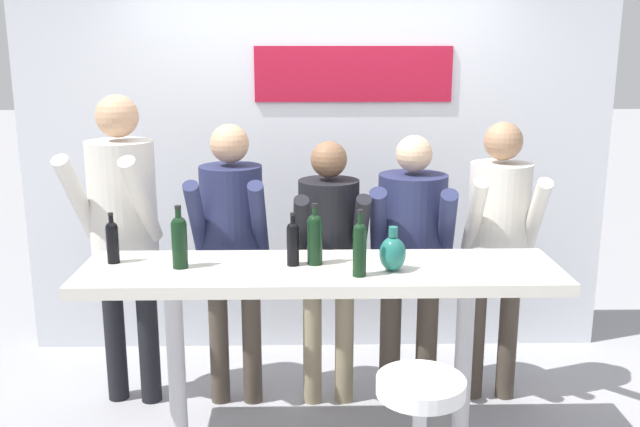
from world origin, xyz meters
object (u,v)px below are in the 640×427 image
at_px(wine_bottle_0, 315,236).
at_px(decorative_vase, 393,253).
at_px(person_center_right, 498,232).
at_px(wine_bottle_2, 293,241).
at_px(tasting_table, 320,297).
at_px(person_center, 411,242).
at_px(wine_bottle_1, 179,239).
at_px(wine_bottle_4, 112,240).
at_px(person_center_left, 329,246).
at_px(person_left, 232,236).
at_px(person_far_left, 123,218).
at_px(wine_bottle_3, 360,246).

height_order(wine_bottle_0, decorative_vase, wine_bottle_0).
relative_size(person_center_right, wine_bottle_2, 6.26).
relative_size(person_center_right, wine_bottle_0, 5.41).
distance_m(tasting_table, person_center, 0.82).
bearing_deg(wine_bottle_1, person_center_right, 18.92).
height_order(person_center, wine_bottle_4, person_center).
distance_m(person_center, decorative_vase, 0.71).
relative_size(person_center, wine_bottle_4, 6.20).
bearing_deg(decorative_vase, person_center_left, 114.77).
bearing_deg(person_left, wine_bottle_2, -54.96).
bearing_deg(wine_bottle_2, person_center, 40.47).
relative_size(person_far_left, person_center_left, 1.16).
xyz_separation_m(person_far_left, decorative_vase, (1.47, -0.67, -0.02)).
relative_size(tasting_table, person_center, 1.48).
height_order(person_center_right, wine_bottle_3, person_center_right).
bearing_deg(person_center, decorative_vase, -98.14).
bearing_deg(decorative_vase, wine_bottle_4, 173.68).
xyz_separation_m(person_left, person_center_right, (1.54, 0.03, 0.01)).
height_order(wine_bottle_2, wine_bottle_3, wine_bottle_3).
height_order(person_left, person_center_right, person_center_right).
distance_m(wine_bottle_4, decorative_vase, 1.40).
xyz_separation_m(tasting_table, wine_bottle_3, (0.18, -0.15, 0.31)).
bearing_deg(person_center_left, wine_bottle_1, -145.81).
distance_m(wine_bottle_1, wine_bottle_2, 0.56).
relative_size(wine_bottle_0, wine_bottle_2, 1.16).
distance_m(person_center_left, person_center_right, 0.99).
bearing_deg(wine_bottle_1, wine_bottle_4, 166.72).
relative_size(tasting_table, wine_bottle_4, 9.16).
bearing_deg(person_left, wine_bottle_1, -107.47).
bearing_deg(tasting_table, person_far_left, 151.66).
height_order(person_center_left, person_center, person_center).
distance_m(person_center_left, wine_bottle_4, 1.21).
relative_size(person_center_right, decorative_vase, 7.65).
distance_m(person_left, person_center, 1.04).
bearing_deg(person_far_left, wine_bottle_1, -45.75).
relative_size(person_far_left, decorative_vase, 8.35).
bearing_deg(person_far_left, wine_bottle_3, -21.17).
bearing_deg(person_center, person_center_right, 6.98).
relative_size(tasting_table, person_far_left, 1.29).
bearing_deg(wine_bottle_0, person_left, 131.63).
height_order(wine_bottle_1, wine_bottle_3, wine_bottle_3).
relative_size(person_far_left, wine_bottle_4, 7.09).
distance_m(wine_bottle_3, wine_bottle_4, 1.25).
distance_m(person_far_left, wine_bottle_0, 1.23).
distance_m(person_center_left, wine_bottle_1, 0.96).
bearing_deg(person_center_right, decorative_vase, -132.77).
height_order(person_center_left, decorative_vase, person_center_left).
xyz_separation_m(person_center_left, wine_bottle_2, (-0.20, -0.53, 0.18)).
bearing_deg(tasting_table, decorative_vase, -10.87).
height_order(person_center_left, wine_bottle_4, person_center_left).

